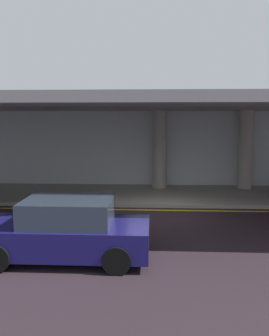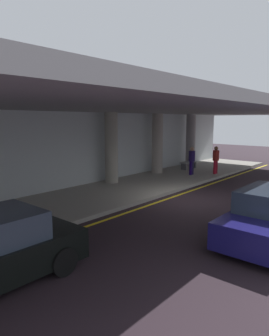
# 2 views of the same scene
# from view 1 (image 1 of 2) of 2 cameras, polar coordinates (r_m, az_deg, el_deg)

# --- Properties ---
(ground_plane) EXTENTS (60.00, 60.00, 0.00)m
(ground_plane) POSITION_cam_1_polar(r_m,az_deg,el_deg) (13.16, 4.28, -7.32)
(ground_plane) COLOR #291E25
(sidewalk) EXTENTS (26.00, 4.20, 0.15)m
(sidewalk) POSITION_cam_1_polar(r_m,az_deg,el_deg) (16.16, 4.04, -4.22)
(sidewalk) COLOR gray
(sidewalk) RESTS_ON ground
(lane_stripe_yellow) EXTENTS (26.00, 0.14, 0.01)m
(lane_stripe_yellow) POSITION_cam_1_polar(r_m,az_deg,el_deg) (13.78, 4.22, -6.62)
(lane_stripe_yellow) COLOR yellow
(lane_stripe_yellow) RESTS_ON ground
(support_column_left_mid) EXTENTS (0.67, 0.67, 3.65)m
(support_column_left_mid) POSITION_cam_1_polar(r_m,az_deg,el_deg) (17.25, 4.02, 2.91)
(support_column_left_mid) COLOR gray
(support_column_left_mid) RESTS_ON sidewalk
(support_column_center) EXTENTS (0.67, 0.67, 3.65)m
(support_column_center) POSITION_cam_1_polar(r_m,az_deg,el_deg) (17.78, 17.03, 2.74)
(support_column_center) COLOR gray
(support_column_center) RESTS_ON sidewalk
(ceiling_overhang) EXTENTS (28.00, 13.20, 0.30)m
(ceiling_overhang) POSITION_cam_1_polar(r_m,az_deg,el_deg) (15.33, 4.21, 9.71)
(ceiling_overhang) COLOR gray
(ceiling_overhang) RESTS_ON support_column_far_left
(terminal_back_wall) EXTENTS (26.00, 0.30, 3.80)m
(terminal_back_wall) POSITION_cam_1_polar(r_m,az_deg,el_deg) (18.13, 3.97, 2.91)
(terminal_back_wall) COLOR #B4BCBD
(terminal_back_wall) RESTS_ON ground
(car_navy) EXTENTS (4.10, 1.92, 1.50)m
(car_navy) POSITION_cam_1_polar(r_m,az_deg,el_deg) (9.12, -10.70, -9.61)
(car_navy) COLOR #181555
(car_navy) RESTS_ON ground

